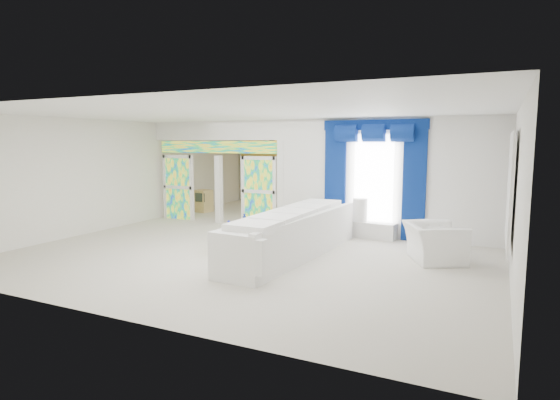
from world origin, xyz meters
The scene contains 22 objects.
floor centered at (0.00, 0.00, 0.00)m, with size 12.00×12.00×0.00m, color #B7AF9E.
dividing_wall centered at (2.15, 1.00, 1.50)m, with size 5.70×0.18×3.00m, color white.
dividing_header centered at (-2.85, 1.00, 2.73)m, with size 4.30×0.18×0.55m, color white.
stained_panel_left centered at (-4.28, 1.00, 1.00)m, with size 0.95×0.04×2.00m, color #994C3F.
stained_panel_right centered at (-1.42, 1.00, 1.00)m, with size 0.95×0.04×2.00m, color #994C3F.
stained_transom centered at (-2.85, 1.00, 2.25)m, with size 4.00×0.05×0.35m, color #994C3F.
window_pane centered at (1.90, 0.90, 1.45)m, with size 1.00×0.02×2.30m, color white.
blue_drape_left centered at (0.90, 0.87, 1.40)m, with size 0.55×0.10×2.80m, color #04144C.
blue_drape_right centered at (2.90, 0.87, 1.40)m, with size 0.55×0.10×2.80m, color #04144C.
blue_pelmet centered at (1.90, 0.87, 2.82)m, with size 2.60×0.12×0.25m, color #04144C.
wall_mirror centered at (4.94, -1.00, 1.55)m, with size 0.04×2.70×1.90m, color white.
gold_curtains centered at (0.00, 5.90, 1.50)m, with size 9.70×0.12×2.90m, color gold.
white_sofa centered at (0.88, -1.77, 0.43)m, with size 0.97×4.52×0.86m, color white.
coffee_table centered at (-0.47, -1.47, 0.21)m, with size 0.63×1.89×0.42m, color gold.
console_table centered at (1.91, 0.75, 0.20)m, with size 1.22×0.39×0.41m, color silver.
table_lamp centered at (1.61, 0.75, 0.70)m, with size 0.36×0.36×0.58m, color silver.
armchair centered at (3.62, -0.93, 0.38)m, with size 1.18×1.03×0.77m, color white.
grand_piano centered at (-1.77, 4.09, 0.45)m, with size 1.36×1.78×0.90m, color black.
piano_bench centered at (-1.77, 2.49, 0.15)m, with size 0.92×0.36×0.31m, color black.
tv_console centered at (-4.45, 2.55, 0.38)m, with size 0.52×0.48×0.76m, color tan.
chandelier centered at (-2.30, 3.40, 2.65)m, with size 0.60×0.60×0.60m, color gold.
decanters centered at (-0.52, -1.51, 0.52)m, with size 0.17×1.18×0.28m.
Camera 1 is at (4.75, -10.47, 2.40)m, focal length 29.49 mm.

